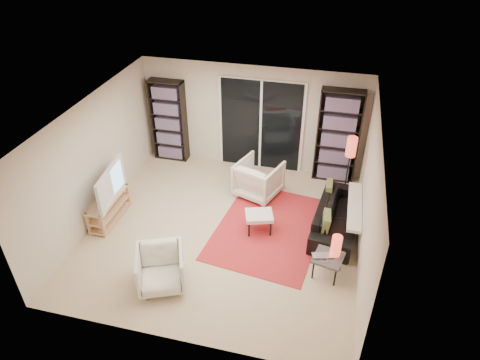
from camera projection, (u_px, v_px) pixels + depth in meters
The scene contains 20 objects.
floor at pixel (224, 230), 8.19m from camera, with size 5.00×5.00×0.00m, color #C7B496.
wall_back at pixel (253, 118), 9.54m from camera, with size 5.00×0.02×2.40m, color beige.
wall_front at pixel (170, 282), 5.51m from camera, with size 5.00×0.02×2.40m, color beige.
wall_left at pixel (94, 160), 8.01m from camera, with size 0.02×5.00×2.40m, color beige.
wall_right at pixel (368, 198), 7.03m from camera, with size 0.02×5.00×2.40m, color beige.
ceiling at pixel (220, 116), 6.85m from camera, with size 5.00×5.00×0.02m, color white.
sliding_door at pixel (261, 125), 9.55m from camera, with size 1.92×0.08×2.16m.
bookshelf_left at pixel (169, 121), 9.91m from camera, with size 0.80×0.30×1.95m.
bookshelf_right at pixel (338, 137), 9.11m from camera, with size 0.90×0.30×2.10m.
tv_stand at pixel (109, 208), 8.33m from camera, with size 0.36×1.13×0.50m.
tv at pixel (105, 184), 8.01m from camera, with size 1.18×0.15×0.68m, color black.
rug at pixel (269, 228), 8.22m from camera, with size 1.89×2.56×0.01m, color red.
sofa at pixel (338, 216), 8.10m from camera, with size 1.94×0.76×0.57m, color black.
armchair_back at pixel (259, 179), 8.96m from camera, with size 0.83×0.86×0.78m, color silver.
armchair_front at pixel (161, 269), 6.87m from camera, with size 0.74×0.76×0.69m, color silver.
ottoman at pixel (259, 216), 7.99m from camera, with size 0.60×0.54×0.40m.
side_table at pixel (328, 259), 7.05m from camera, with size 0.55×0.55×0.40m.
laptop at pixel (324, 258), 6.98m from camera, with size 0.36×0.23×0.03m, color silver.
table_lamp at pixel (336, 246), 6.96m from camera, with size 0.17×0.17×0.38m, color #F0482C.
floor_lamp at pixel (350, 153), 8.36m from camera, with size 0.22×0.22×1.48m.
Camera 1 is at (1.80, -6.01, 5.37)m, focal length 32.00 mm.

